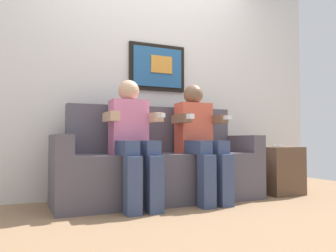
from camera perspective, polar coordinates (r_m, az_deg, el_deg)
ground_plane at (r=2.97m, az=1.22°, el=-13.51°), size 5.66×5.66×0.00m
back_wall_assembly at (r=3.69m, az=-3.91°, el=9.03°), size 4.35×0.10×2.60m
couch at (r=3.22m, az=-1.30°, el=-7.02°), size 1.95×0.58×0.90m
person_on_left at (r=2.94m, az=-5.91°, el=-1.75°), size 0.46×0.56×1.11m
person_on_right at (r=3.21m, az=5.30°, el=-1.78°), size 0.46×0.56×1.11m
side_table_right at (r=3.86m, az=17.94°, el=-7.04°), size 0.40×0.40×0.50m
spare_remote_on_table at (r=3.70m, az=17.85°, el=-3.22°), size 0.04×0.13×0.02m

